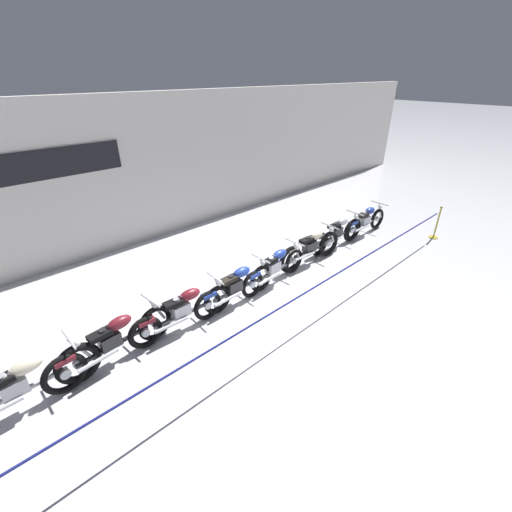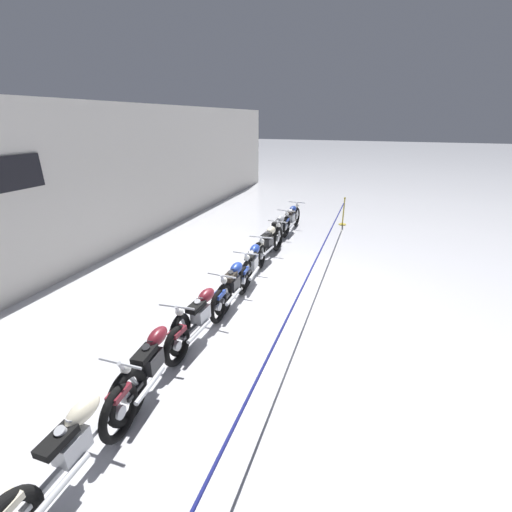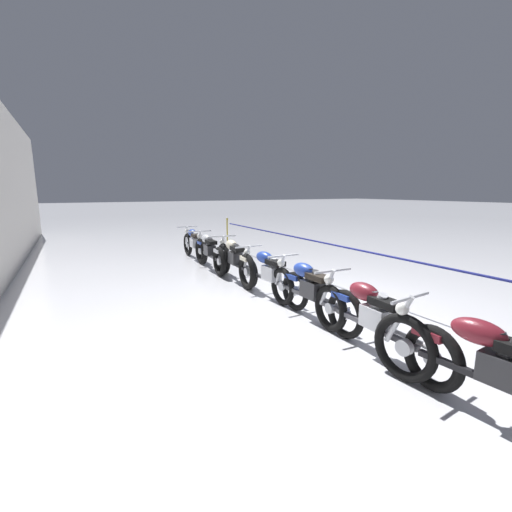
% 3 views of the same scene
% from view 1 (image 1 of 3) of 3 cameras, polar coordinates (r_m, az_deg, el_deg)
% --- Properties ---
extents(ground_plane, '(120.00, 120.00, 0.00)m').
position_cam_1_polar(ground_plane, '(7.94, 2.62, -7.72)').
color(ground_plane, silver).
extents(back_wall, '(28.00, 0.29, 4.20)m').
position_cam_1_polar(back_wall, '(10.93, -17.12, 13.62)').
color(back_wall, silver).
rests_on(back_wall, ground).
extents(motorcycle_cream_0, '(2.46, 0.62, 0.96)m').
position_cam_1_polar(motorcycle_cream_0, '(6.59, -34.67, -17.70)').
color(motorcycle_cream_0, black).
rests_on(motorcycle_cream_0, ground).
extents(motorcycle_maroon_1, '(2.43, 0.63, 0.94)m').
position_cam_1_polar(motorcycle_maroon_1, '(6.73, -22.64, -12.98)').
color(motorcycle_maroon_1, black).
rests_on(motorcycle_maroon_1, ground).
extents(motorcycle_maroon_2, '(2.33, 0.62, 0.92)m').
position_cam_1_polar(motorcycle_maroon_2, '(7.10, -11.94, -8.85)').
color(motorcycle_maroon_2, black).
rests_on(motorcycle_maroon_2, ground).
extents(motorcycle_blue_3, '(2.24, 0.62, 0.92)m').
position_cam_1_polar(motorcycle_blue_3, '(7.66, -3.33, -5.06)').
color(motorcycle_blue_3, black).
rests_on(motorcycle_blue_3, ground).
extents(motorcycle_blue_4, '(2.21, 0.62, 0.91)m').
position_cam_1_polar(motorcycle_blue_4, '(8.37, 3.14, -1.89)').
color(motorcycle_blue_4, black).
rests_on(motorcycle_blue_4, ground).
extents(motorcycle_cream_5, '(2.23, 0.62, 0.95)m').
position_cam_1_polar(motorcycle_cream_5, '(9.37, 9.12, 1.35)').
color(motorcycle_cream_5, black).
rests_on(motorcycle_cream_5, ground).
extents(motorcycle_silver_6, '(2.29, 0.62, 0.93)m').
position_cam_1_polar(motorcycle_silver_6, '(10.43, 13.41, 3.73)').
color(motorcycle_silver_6, black).
rests_on(motorcycle_silver_6, ground).
extents(motorcycle_blue_7, '(2.15, 0.62, 0.92)m').
position_cam_1_polar(motorcycle_blue_7, '(11.51, 17.75, 5.55)').
color(motorcycle_blue_7, black).
rests_on(motorcycle_blue_7, ground).
extents(stanchion_far_left, '(12.14, 0.28, 1.05)m').
position_cam_1_polar(stanchion_far_left, '(6.13, 0.79, -11.47)').
color(stanchion_far_left, gold).
rests_on(stanchion_far_left, ground).
extents(stanchion_mid_left, '(0.28, 0.28, 1.05)m').
position_cam_1_polar(stanchion_mid_left, '(12.17, 27.81, 4.26)').
color(stanchion_mid_left, gold).
rests_on(stanchion_mid_left, ground).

